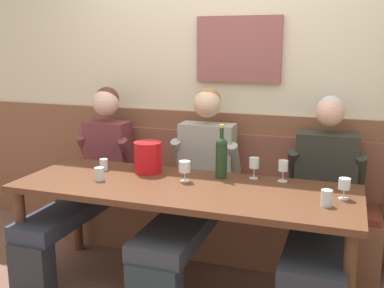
{
  "coord_description": "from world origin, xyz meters",
  "views": [
    {
      "loc": [
        0.97,
        -2.45,
        1.64
      ],
      "look_at": [
        -0.04,
        0.45,
        0.96
      ],
      "focal_mm": 42.49,
      "sensor_mm": 36.0,
      "label": 1
    }
  ],
  "objects": [
    {
      "name": "room_wall_back",
      "position": [
        0.0,
        1.09,
        1.4
      ],
      "size": [
        6.8,
        0.12,
        2.8
      ],
      "color": "beige",
      "rests_on": "ground"
    },
    {
      "name": "wall_bench",
      "position": [
        0.0,
        0.83,
        0.28
      ],
      "size": [
        2.5,
        0.42,
        0.94
      ],
      "color": "brown",
      "rests_on": "ground"
    },
    {
      "name": "ice_bucket",
      "position": [
        -0.35,
        0.38,
        0.86
      ],
      "size": [
        0.2,
        0.2,
        0.22
      ],
      "primitive_type": "cylinder",
      "color": "red",
      "rests_on": "dining_table"
    },
    {
      "name": "water_tumbler_left",
      "position": [
        -0.67,
        0.32,
        0.79
      ],
      "size": [
        0.06,
        0.06,
        0.08
      ],
      "primitive_type": "cylinder",
      "color": "silver",
      "rests_on": "dining_table"
    },
    {
      "name": "water_tumbler_right",
      "position": [
        -0.57,
        0.09,
        0.79
      ],
      "size": [
        0.06,
        0.06,
        0.09
      ],
      "primitive_type": "cylinder",
      "color": "silver",
      "rests_on": "dining_table"
    },
    {
      "name": "wood_wainscot_panel",
      "position": [
        0.0,
        1.04,
        0.55
      ],
      "size": [
        6.8,
        0.03,
        1.1
      ],
      "primitive_type": "cube",
      "color": "brown",
      "rests_on": "ground"
    },
    {
      "name": "water_tumbler_center",
      "position": [
        0.89,
        0.08,
        0.79
      ],
      "size": [
        0.06,
        0.06,
        0.09
      ],
      "primitive_type": "cylinder",
      "color": "silver",
      "rests_on": "dining_table"
    },
    {
      "name": "wine_glass_mid_left",
      "position": [
        0.59,
        0.47,
        0.85
      ],
      "size": [
        0.07,
        0.07,
        0.14
      ],
      "color": "silver",
      "rests_on": "dining_table"
    },
    {
      "name": "person_left_seat",
      "position": [
        -0.04,
        0.47,
        0.63
      ],
      "size": [
        0.53,
        1.22,
        1.32
      ],
      "color": "#253239",
      "rests_on": "ground"
    },
    {
      "name": "wine_glass_center_front",
      "position": [
        0.39,
        0.47,
        0.85
      ],
      "size": [
        0.07,
        0.07,
        0.14
      ],
      "color": "silver",
      "rests_on": "dining_table"
    },
    {
      "name": "wine_bottle_green_tall",
      "position": [
        0.18,
        0.41,
        0.9
      ],
      "size": [
        0.08,
        0.08,
        0.37
      ],
      "color": "#1E3A20",
      "rests_on": "dining_table"
    },
    {
      "name": "person_right_seat",
      "position": [
        0.85,
        0.49,
        0.62
      ],
      "size": [
        0.53,
        1.22,
        1.29
      ],
      "color": "#312E30",
      "rests_on": "ground"
    },
    {
      "name": "dining_table",
      "position": [
        0.0,
        0.17,
        0.66
      ],
      "size": [
        2.2,
        0.79,
        0.75
      ],
      "color": "#512D1C",
      "rests_on": "ground"
    },
    {
      "name": "person_center_right_seat",
      "position": [
        -0.91,
        0.49,
        0.65
      ],
      "size": [
        0.46,
        1.22,
        1.29
      ],
      "color": "#262930",
      "rests_on": "ground"
    },
    {
      "name": "wine_glass_left_end",
      "position": [
        -0.02,
        0.25,
        0.84
      ],
      "size": [
        0.08,
        0.08,
        0.14
      ],
      "color": "silver",
      "rests_on": "dining_table"
    },
    {
      "name": "wine_glass_near_bucket",
      "position": [
        0.98,
        0.23,
        0.83
      ],
      "size": [
        0.07,
        0.07,
        0.13
      ],
      "color": "silver",
      "rests_on": "dining_table"
    }
  ]
}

